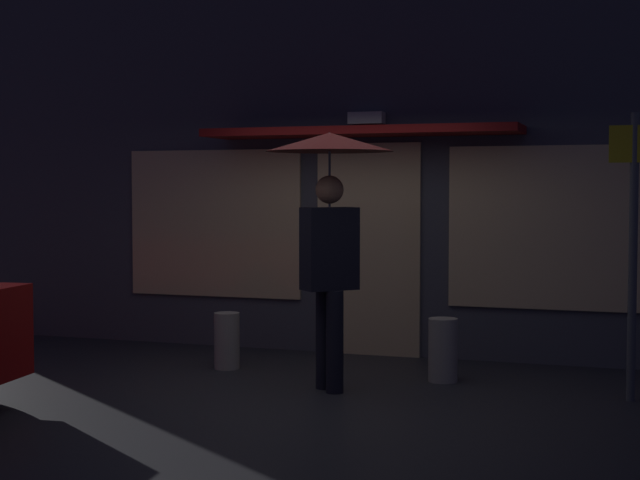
{
  "coord_description": "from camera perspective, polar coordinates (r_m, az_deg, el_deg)",
  "views": [
    {
      "loc": [
        2.72,
        -7.4,
        1.74
      ],
      "look_at": [
        0.09,
        0.36,
        1.29
      ],
      "focal_mm": 54.03,
      "sensor_mm": 36.0,
      "label": 1
    }
  ],
  "objects": [
    {
      "name": "sidewalk_bollard",
      "position": [
        8.75,
        7.3,
        -6.48
      ],
      "size": [
        0.26,
        0.26,
        0.57
      ],
      "primitive_type": "cylinder",
      "color": "#B2A899",
      "rests_on": "ground"
    },
    {
      "name": "person_with_umbrella",
      "position": [
        8.17,
        0.57,
        2.67
      ],
      "size": [
        1.09,
        1.09,
        2.2
      ],
      "rotation": [
        0.0,
        0.0,
        -2.36
      ],
      "color": "black",
      "rests_on": "ground"
    },
    {
      "name": "ground_plane",
      "position": [
        8.07,
        -1.42,
        -9.33
      ],
      "size": [
        18.0,
        18.0,
        0.0
      ],
      "primitive_type": "plane",
      "color": "#2D2D33"
    },
    {
      "name": "building_facade",
      "position": [
        10.12,
        3.15,
        5.05
      ],
      "size": [
        10.99,
        1.0,
        4.2
      ],
      "color": "#4C4C56",
      "rests_on": "ground"
    },
    {
      "name": "sidewalk_bollard_2",
      "position": [
        9.33,
        -5.54,
        -5.96
      ],
      "size": [
        0.24,
        0.24,
        0.54
      ],
      "primitive_type": "cylinder",
      "color": "#B2A899",
      "rests_on": "ground"
    },
    {
      "name": "street_sign_post",
      "position": [
        8.17,
        18.06,
        0.09
      ],
      "size": [
        0.4,
        0.07,
        2.34
      ],
      "color": "#595B60",
      "rests_on": "ground"
    }
  ]
}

